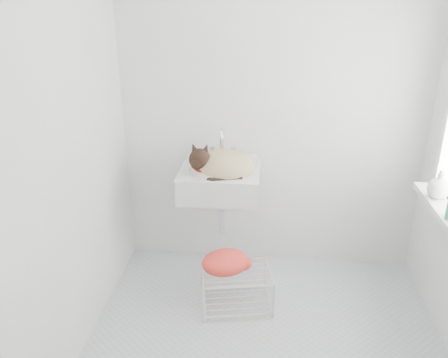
# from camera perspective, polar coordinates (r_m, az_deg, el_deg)

# --- Properties ---
(floor) EXTENTS (2.20, 2.00, 0.02)m
(floor) POSITION_cam_1_polar(r_m,az_deg,el_deg) (2.96, 5.25, -20.05)
(floor) COLOR #BABDC0
(floor) RESTS_ON ground
(back_wall) EXTENTS (2.20, 0.02, 2.50)m
(back_wall) POSITION_cam_1_polar(r_m,az_deg,el_deg) (3.27, 6.19, 9.21)
(back_wall) COLOR white
(back_wall) RESTS_ON ground
(left_wall) EXTENTS (0.02, 2.00, 2.50)m
(left_wall) POSITION_cam_1_polar(r_m,az_deg,el_deg) (2.53, -19.45, 4.02)
(left_wall) COLOR white
(left_wall) RESTS_ON ground
(sink) EXTENTS (0.56, 0.49, 0.22)m
(sink) POSITION_cam_1_polar(r_m,az_deg,el_deg) (3.15, -0.50, 1.21)
(sink) COLOR silver
(sink) RESTS_ON back_wall
(faucet) EXTENTS (0.20, 0.14, 0.20)m
(faucet) POSITION_cam_1_polar(r_m,az_deg,el_deg) (3.27, -0.19, 4.64)
(faucet) COLOR silver
(faucet) RESTS_ON sink
(cat) EXTENTS (0.44, 0.35, 0.28)m
(cat) POSITION_cam_1_polar(r_m,az_deg,el_deg) (3.12, -0.30, 1.77)
(cat) COLOR tan
(cat) RESTS_ON sink
(wire_rack) EXTENTS (0.50, 0.39, 0.27)m
(wire_rack) POSITION_cam_1_polar(r_m,az_deg,el_deg) (3.15, 1.57, -13.40)
(wire_rack) COLOR silver
(wire_rack) RESTS_ON floor
(towel) EXTENTS (0.39, 0.34, 0.13)m
(towel) POSITION_cam_1_polar(r_m,az_deg,el_deg) (3.07, 0.16, -11.03)
(towel) COLOR #E43F00
(towel) RESTS_ON wire_rack
(bottle_c) EXTENTS (0.16, 0.16, 0.17)m
(bottle_c) POSITION_cam_1_polar(r_m,az_deg,el_deg) (3.02, 25.27, -2.11)
(bottle_c) COLOR white
(bottle_c) RESTS_ON windowsill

